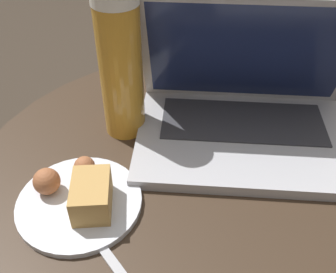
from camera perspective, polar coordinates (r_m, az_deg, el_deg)
name	(u,v)px	position (r m, az deg, el deg)	size (l,w,h in m)	color
table	(204,236)	(0.72, 5.19, -14.15)	(0.74, 0.74, 0.57)	#515156
laptop	(245,111)	(0.65, 11.13, 3.71)	(0.40, 0.33, 0.24)	#B2B2B7
beer_glass	(121,66)	(0.62, -6.89, 10.14)	(0.07, 0.07, 0.24)	gold
snack_plate	(80,196)	(0.56, -12.66, -8.39)	(0.17, 0.17, 0.05)	silver
fork	(91,232)	(0.54, -11.16, -13.49)	(0.08, 0.15, 0.00)	#B2B2B7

